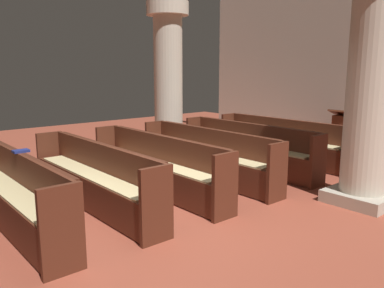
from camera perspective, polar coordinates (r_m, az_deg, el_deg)
ground_plane at (r=5.33m, az=-4.82°, el=-10.95°), size 19.20×19.20×0.00m
back_wall at (r=9.82m, az=25.71°, el=11.40°), size 10.00×0.16×4.50m
pew_row_0 at (r=8.67m, az=12.90°, el=0.71°), size 3.22×0.47×0.91m
pew_row_1 at (r=7.82m, az=8.06°, el=-0.21°), size 3.22×0.46×0.91m
pew_row_2 at (r=7.04m, az=2.10°, el=-1.33°), size 3.22×0.46×0.91m
pew_row_3 at (r=6.36m, az=-5.23°, el=-2.68°), size 3.22×0.46×0.91m
pew_row_4 at (r=5.82m, az=-14.14°, el=-4.27°), size 3.22×0.46×0.91m
pew_row_5 at (r=5.44m, az=-24.63°, el=-5.99°), size 3.22×0.47×0.91m
pillar_aisle_side at (r=6.19m, az=24.59°, el=8.35°), size 0.97×0.97×3.48m
pillar_far_side at (r=9.34m, az=-3.47°, el=9.81°), size 0.97×0.97×3.48m
lectern at (r=9.52m, az=20.63°, el=0.94°), size 0.48×0.45×1.08m
hymn_book at (r=5.57m, az=-23.61°, el=-0.95°), size 0.13×0.20×0.03m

